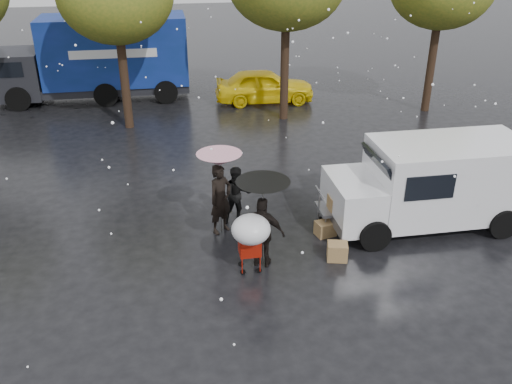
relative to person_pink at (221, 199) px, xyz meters
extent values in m
plane|color=black|center=(0.94, -1.67, -0.90)|extent=(90.00, 90.00, 0.00)
imported|color=black|center=(0.00, 0.00, 0.00)|extent=(0.78, 0.73, 1.80)
imported|color=black|center=(0.48, 0.40, -0.14)|extent=(0.84, 0.71, 1.53)
imported|color=black|center=(0.75, -1.65, -0.05)|extent=(1.07, 0.78, 1.69)
cylinder|color=#4C4C4C|center=(0.00, 0.00, 0.08)|extent=(0.02, 0.02, 1.96)
cone|color=#BF4E70|center=(0.00, 0.00, 1.06)|extent=(1.09, 1.09, 0.30)
sphere|color=#4C4C4C|center=(0.00, 0.00, 1.09)|extent=(0.06, 0.06, 0.06)
cylinder|color=#4C4C4C|center=(0.75, -1.65, 0.07)|extent=(0.02, 0.02, 1.95)
cone|color=black|center=(0.75, -1.65, 1.05)|extent=(1.17, 1.17, 0.30)
sphere|color=#4C4C4C|center=(0.75, -1.65, 1.08)|extent=(0.06, 0.06, 0.06)
cube|color=slate|center=(3.17, -0.32, -0.35)|extent=(1.50, 0.80, 0.08)
cylinder|color=slate|center=(2.42, -0.32, -0.10)|extent=(0.04, 0.04, 0.60)
cube|color=olive|center=(3.52, -0.22, -0.11)|extent=(0.55, 0.45, 0.40)
cube|color=olive|center=(2.87, -0.42, -0.14)|extent=(0.45, 0.40, 0.35)
cube|color=olive|center=(3.47, -0.47, 0.23)|extent=(0.40, 0.35, 0.28)
cube|color=#C8BB8B|center=(3.22, -0.32, -0.25)|extent=(0.90, 0.55, 0.12)
cylinder|color=black|center=(2.57, -0.64, -0.82)|extent=(0.16, 0.05, 0.16)
cylinder|color=black|center=(2.57, 0.00, -0.82)|extent=(0.16, 0.05, 0.16)
cylinder|color=black|center=(3.77, -0.64, -0.82)|extent=(0.16, 0.05, 0.16)
cylinder|color=black|center=(3.77, 0.00, -0.82)|extent=(0.16, 0.05, 0.16)
cube|color=#A51709|center=(0.43, -1.80, -0.25)|extent=(0.47, 0.41, 0.45)
cylinder|color=#A51709|center=(0.43, -1.99, 0.12)|extent=(0.42, 0.02, 0.02)
cylinder|color=#4C4C4C|center=(0.43, -1.99, 0.05)|extent=(0.02, 0.02, 0.60)
ellipsoid|color=white|center=(0.43, -1.99, 0.25)|extent=(0.84, 0.84, 0.63)
cylinder|color=black|center=(0.25, -1.96, -0.84)|extent=(0.12, 0.04, 0.12)
cylinder|color=black|center=(0.25, -1.64, -0.84)|extent=(0.12, 0.04, 0.12)
cylinder|color=black|center=(0.61, -1.96, -0.84)|extent=(0.12, 0.04, 0.12)
cylinder|color=black|center=(0.61, -1.64, -0.84)|extent=(0.12, 0.04, 0.12)
cube|color=white|center=(5.67, -0.50, 0.35)|extent=(3.80, 2.00, 1.90)
cube|color=white|center=(3.27, -0.50, -0.05)|extent=(1.20, 1.95, 1.10)
cube|color=black|center=(3.82, -0.50, 0.80)|extent=(0.37, 1.70, 0.67)
cube|color=slate|center=(2.72, -0.50, -0.45)|extent=(0.12, 1.90, 0.25)
cylinder|color=black|center=(3.47, -1.45, -0.52)|extent=(0.76, 0.28, 0.76)
cylinder|color=black|center=(3.47, 0.45, -0.52)|extent=(0.76, 0.28, 0.76)
cylinder|color=black|center=(6.77, -1.45, -0.52)|extent=(0.76, 0.28, 0.76)
cylinder|color=black|center=(6.77, 0.45, -0.52)|extent=(0.76, 0.28, 0.76)
cube|color=navy|center=(-3.09, 12.31, 1.20)|extent=(6.00, 2.50, 2.80)
cube|color=black|center=(-7.29, 12.31, 0.35)|extent=(2.20, 2.40, 1.90)
cube|color=black|center=(-4.09, 12.31, -0.35)|extent=(8.00, 2.30, 0.35)
cube|color=white|center=(-3.09, 11.05, 1.30)|extent=(3.50, 0.03, 0.35)
cylinder|color=black|center=(-7.09, 11.16, -0.40)|extent=(1.00, 0.30, 1.00)
cylinder|color=black|center=(-7.09, 13.46, -0.40)|extent=(1.00, 0.30, 1.00)
cylinder|color=black|center=(-1.09, 11.16, -0.40)|extent=(1.00, 0.30, 1.00)
cylinder|color=black|center=(-1.09, 13.46, -0.40)|extent=(1.00, 0.30, 1.00)
cube|color=olive|center=(2.48, -1.73, -0.69)|extent=(0.53, 0.47, 0.41)
cube|color=olive|center=(2.52, -0.63, -0.72)|extent=(0.54, 0.47, 0.37)
imported|color=yellow|center=(3.09, 10.59, -0.19)|extent=(4.26, 1.89, 1.42)
cylinder|color=black|center=(-2.56, 8.33, 1.34)|extent=(0.32, 0.32, 4.48)
cylinder|color=black|center=(3.44, 8.33, 1.55)|extent=(0.32, 0.32, 4.90)
cylinder|color=black|center=(9.44, 8.33, 1.41)|extent=(0.32, 0.32, 4.62)
camera|label=1|loc=(-1.16, -11.77, 6.08)|focal=38.00mm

